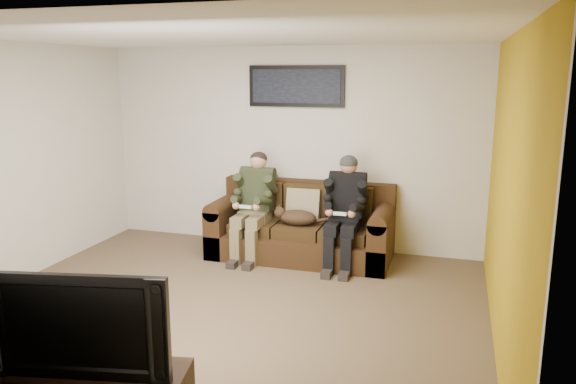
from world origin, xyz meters
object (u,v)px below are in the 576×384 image
(framed_poster, at_px, (296,86))
(television, at_px, (83,319))
(person_right, at_px, (345,205))
(cat, at_px, (296,217))
(sofa, at_px, (302,229))
(person_left, at_px, (254,199))

(framed_poster, xyz_separation_m, television, (-0.20, -4.17, -1.35))
(person_right, height_order, cat, person_right)
(person_right, height_order, framed_poster, framed_poster)
(television, bearing_deg, framed_poster, 76.03)
(person_right, bearing_deg, sofa, 162.02)
(television, bearing_deg, sofa, 72.74)
(television, bearing_deg, person_right, 63.62)
(person_left, distance_m, person_right, 1.15)
(person_right, xyz_separation_m, framed_poster, (-0.77, 0.57, 1.36))
(person_right, relative_size, cat, 1.99)
(person_right, xyz_separation_m, television, (-0.97, -3.59, 0.01))
(sofa, relative_size, television, 1.87)
(person_left, xyz_separation_m, cat, (0.55, -0.01, -0.19))
(person_right, distance_m, television, 3.72)
(cat, xyz_separation_m, framed_poster, (-0.17, 0.58, 1.55))
(person_left, bearing_deg, framed_poster, 56.89)
(cat, distance_m, television, 3.61)
(cat, bearing_deg, framed_poster, 106.57)
(sofa, bearing_deg, person_left, -161.99)
(sofa, distance_m, framed_poster, 1.81)
(person_left, relative_size, person_right, 0.99)
(person_right, relative_size, framed_poster, 1.05)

